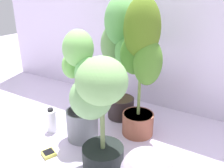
{
  "coord_description": "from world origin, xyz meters",
  "views": [
    {
      "loc": [
        0.91,
        -1.06,
        1.01
      ],
      "look_at": [
        0.15,
        0.2,
        0.42
      ],
      "focal_mm": 38.32,
      "sensor_mm": 36.0,
      "label": 1
    }
  ],
  "objects": [
    {
      "name": "hygrometer_box",
      "position": [
        -0.1,
        -0.19,
        0.01
      ],
      "size": [
        0.1,
        0.1,
        0.03
      ],
      "rotation": [
        0.0,
        0.0,
        1.17
      ],
      "color": "#C9C949",
      "rests_on": "ground"
    },
    {
      "name": "potted_plant_front_right",
      "position": [
        0.26,
        -0.12,
        0.42
      ],
      "size": [
        0.44,
        0.38,
        0.7
      ],
      "color": "black",
      "rests_on": "ground"
    },
    {
      "name": "potted_plant_center",
      "position": [
        -0.03,
        0.09,
        0.41
      ],
      "size": [
        0.31,
        0.22,
        0.78
      ],
      "color": "slate",
      "rests_on": "ground"
    },
    {
      "name": "ground_plane",
      "position": [
        0.0,
        0.0,
        0.0
      ],
      "size": [
        8.0,
        8.0,
        0.0
      ],
      "primitive_type": "plane",
      "color": "silver",
      "rests_on": "ground"
    },
    {
      "name": "potted_plant_back_center",
      "position": [
        0.05,
        0.5,
        0.6
      ],
      "size": [
        0.4,
        0.36,
        0.97
      ],
      "color": "#2E2423",
      "rests_on": "ground"
    },
    {
      "name": "potted_plant_back_right",
      "position": [
        0.29,
        0.35,
        0.57
      ],
      "size": [
        0.35,
        0.33,
        0.98
      ],
      "color": "#9A553E",
      "rests_on": "ground"
    },
    {
      "name": "nutrient_bottle",
      "position": [
        -0.28,
        0.04,
        0.09
      ],
      "size": [
        0.08,
        0.08,
        0.19
      ],
      "color": "white",
      "rests_on": "ground"
    }
  ]
}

